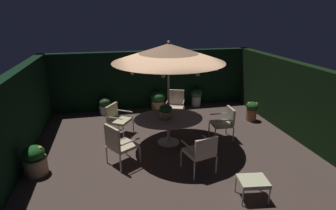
{
  "coord_description": "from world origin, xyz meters",
  "views": [
    {
      "loc": [
        -1.46,
        -6.51,
        3.5
      ],
      "look_at": [
        0.0,
        0.17,
        1.1
      ],
      "focal_mm": 28.68,
      "sensor_mm": 36.0,
      "label": 1
    }
  ],
  "objects_px": {
    "ottoman_footrest": "(253,182)",
    "potted_plant_left_near": "(252,110)",
    "potted_plant_back_right": "(196,97)",
    "patio_umbrella": "(169,53)",
    "patio_chair_north": "(201,151)",
    "patio_chair_south": "(119,143)",
    "potted_plant_right_far": "(35,160)",
    "centerpiece_planter": "(166,110)",
    "potted_plant_back_center": "(105,106)",
    "potted_plant_left_far": "(158,100)",
    "patio_dining_table": "(169,122)",
    "patio_chair_northeast": "(225,121)",
    "patio_chair_east": "(176,104)",
    "patio_chair_southeast": "(117,117)"
  },
  "relations": [
    {
      "from": "patio_umbrella",
      "to": "ottoman_footrest",
      "type": "bearing_deg",
      "value": -67.6
    },
    {
      "from": "patio_chair_east",
      "to": "potted_plant_right_far",
      "type": "bearing_deg",
      "value": -148.16
    },
    {
      "from": "centerpiece_planter",
      "to": "ottoman_footrest",
      "type": "bearing_deg",
      "value": -65.14
    },
    {
      "from": "patio_dining_table",
      "to": "potted_plant_left_far",
      "type": "relative_size",
      "value": 2.82
    },
    {
      "from": "patio_chair_south",
      "to": "potted_plant_left_near",
      "type": "relative_size",
      "value": 1.61
    },
    {
      "from": "patio_chair_south",
      "to": "potted_plant_left_far",
      "type": "height_order",
      "value": "patio_chair_south"
    },
    {
      "from": "patio_chair_southeast",
      "to": "ottoman_footrest",
      "type": "height_order",
      "value": "patio_chair_southeast"
    },
    {
      "from": "patio_chair_east",
      "to": "potted_plant_back_center",
      "type": "xyz_separation_m",
      "value": [
        -2.31,
        1.13,
        -0.29
      ]
    },
    {
      "from": "potted_plant_left_far",
      "to": "patio_chair_northeast",
      "type": "bearing_deg",
      "value": -63.53
    },
    {
      "from": "patio_chair_south",
      "to": "patio_dining_table",
      "type": "bearing_deg",
      "value": 32.47
    },
    {
      "from": "patio_chair_east",
      "to": "potted_plant_right_far",
      "type": "relative_size",
      "value": 1.49
    },
    {
      "from": "patio_chair_northeast",
      "to": "patio_chair_southeast",
      "type": "height_order",
      "value": "patio_chair_northeast"
    },
    {
      "from": "patio_umbrella",
      "to": "patio_chair_east",
      "type": "distance_m",
      "value": 2.52
    },
    {
      "from": "potted_plant_right_far",
      "to": "potted_plant_left_far",
      "type": "relative_size",
      "value": 1.03
    },
    {
      "from": "patio_umbrella",
      "to": "potted_plant_left_far",
      "type": "bearing_deg",
      "value": 85.78
    },
    {
      "from": "ottoman_footrest",
      "to": "potted_plant_left_far",
      "type": "height_order",
      "value": "potted_plant_left_far"
    },
    {
      "from": "patio_umbrella",
      "to": "ottoman_footrest",
      "type": "relative_size",
      "value": 4.74
    },
    {
      "from": "patio_umbrella",
      "to": "patio_chair_southeast",
      "type": "height_order",
      "value": "patio_umbrella"
    },
    {
      "from": "potted_plant_back_center",
      "to": "patio_chair_north",
      "type": "bearing_deg",
      "value": -63.4
    },
    {
      "from": "ottoman_footrest",
      "to": "patio_chair_southeast",
      "type": "bearing_deg",
      "value": 124.76
    },
    {
      "from": "patio_chair_east",
      "to": "potted_plant_back_center",
      "type": "height_order",
      "value": "patio_chair_east"
    },
    {
      "from": "potted_plant_right_far",
      "to": "potted_plant_back_right",
      "type": "height_order",
      "value": "potted_plant_right_far"
    },
    {
      "from": "patio_dining_table",
      "to": "patio_chair_north",
      "type": "height_order",
      "value": "patio_chair_north"
    },
    {
      "from": "patio_chair_south",
      "to": "potted_plant_right_far",
      "type": "height_order",
      "value": "patio_chair_south"
    },
    {
      "from": "patio_chair_northeast",
      "to": "patio_chair_east",
      "type": "xyz_separation_m",
      "value": [
        -1.05,
        1.6,
        0.05
      ]
    },
    {
      "from": "potted_plant_left_near",
      "to": "potted_plant_back_center",
      "type": "bearing_deg",
      "value": 161.02
    },
    {
      "from": "patio_chair_north",
      "to": "patio_chair_northeast",
      "type": "relative_size",
      "value": 1.01
    },
    {
      "from": "patio_dining_table",
      "to": "potted_plant_back_right",
      "type": "xyz_separation_m",
      "value": [
        1.72,
        2.81,
        -0.27
      ]
    },
    {
      "from": "patio_umbrella",
      "to": "patio_chair_northeast",
      "type": "bearing_deg",
      "value": -2.43
    },
    {
      "from": "patio_dining_table",
      "to": "potted_plant_right_far",
      "type": "xyz_separation_m",
      "value": [
        -3.26,
        -0.85,
        -0.3
      ]
    },
    {
      "from": "patio_umbrella",
      "to": "patio_chair_southeast",
      "type": "bearing_deg",
      "value": 146.92
    },
    {
      "from": "patio_chair_southeast",
      "to": "potted_plant_left_far",
      "type": "relative_size",
      "value": 1.37
    },
    {
      "from": "patio_chair_south",
      "to": "patio_chair_northeast",
      "type": "bearing_deg",
      "value": 15.12
    },
    {
      "from": "potted_plant_back_center",
      "to": "potted_plant_right_far",
      "type": "bearing_deg",
      "value": -113.55
    },
    {
      "from": "potted_plant_back_right",
      "to": "patio_umbrella",
      "type": "bearing_deg",
      "value": -121.53
    },
    {
      "from": "centerpiece_planter",
      "to": "potted_plant_back_right",
      "type": "height_order",
      "value": "centerpiece_planter"
    },
    {
      "from": "centerpiece_planter",
      "to": "patio_chair_south",
      "type": "relative_size",
      "value": 0.43
    },
    {
      "from": "patio_chair_northeast",
      "to": "potted_plant_right_far",
      "type": "relative_size",
      "value": 1.34
    },
    {
      "from": "patio_chair_northeast",
      "to": "ottoman_footrest",
      "type": "relative_size",
      "value": 1.53
    },
    {
      "from": "patio_chair_east",
      "to": "centerpiece_planter",
      "type": "bearing_deg",
      "value": -112.59
    },
    {
      "from": "patio_umbrella",
      "to": "potted_plant_back_right",
      "type": "relative_size",
      "value": 4.32
    },
    {
      "from": "potted_plant_back_right",
      "to": "potted_plant_left_far",
      "type": "distance_m",
      "value": 1.52
    },
    {
      "from": "ottoman_footrest",
      "to": "potted_plant_left_near",
      "type": "relative_size",
      "value": 0.93
    },
    {
      "from": "potted_plant_left_near",
      "to": "centerpiece_planter",
      "type": "bearing_deg",
      "value": -160.93
    },
    {
      "from": "potted_plant_back_center",
      "to": "potted_plant_left_far",
      "type": "xyz_separation_m",
      "value": [
        1.93,
        0.12,
        0.05
      ]
    },
    {
      "from": "potted_plant_back_center",
      "to": "potted_plant_left_near",
      "type": "xyz_separation_m",
      "value": [
        4.81,
        -1.65,
        0.06
      ]
    },
    {
      "from": "patio_chair_southeast",
      "to": "patio_chair_south",
      "type": "relative_size",
      "value": 0.87
    },
    {
      "from": "patio_chair_south",
      "to": "potted_plant_left_far",
      "type": "relative_size",
      "value": 1.57
    },
    {
      "from": "centerpiece_planter",
      "to": "ottoman_footrest",
      "type": "xyz_separation_m",
      "value": [
        1.19,
        -2.57,
        -0.64
      ]
    },
    {
      "from": "patio_chair_north",
      "to": "patio_chair_south",
      "type": "height_order",
      "value": "patio_chair_south"
    }
  ]
}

